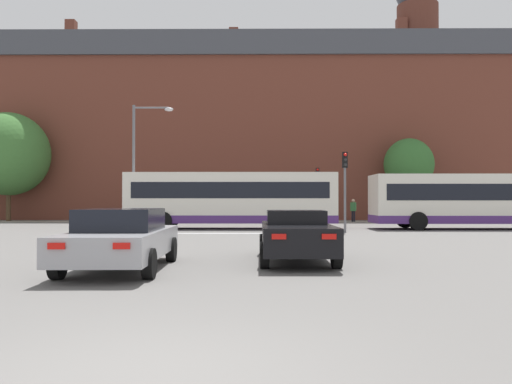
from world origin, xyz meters
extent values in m
plane|color=#605E5B|center=(0.00, 0.00, 0.00)|extent=(400.00, 400.00, 0.00)
cube|color=silver|center=(0.00, 19.83, 0.00)|extent=(8.79, 0.30, 0.01)
cube|color=gray|center=(0.00, 33.36, 0.01)|extent=(69.76, 2.50, 0.01)
cube|color=brown|center=(-1.33, 42.65, 6.85)|extent=(46.62, 12.35, 13.69)
cube|color=#42444C|center=(-1.33, 42.65, 14.73)|extent=(47.55, 12.84, 2.07)
cube|color=brown|center=(-16.60, 41.77, 17.13)|extent=(0.90, 0.90, 2.72)
cube|color=brown|center=(-1.45, 44.02, 17.13)|extent=(0.90, 0.90, 2.72)
cube|color=brown|center=(14.25, 41.49, 17.13)|extent=(0.90, 0.90, 2.72)
cylinder|color=#5B2D22|center=(16.11, 42.65, 17.96)|extent=(3.81, 3.81, 4.39)
cube|color=#9E9EA3|center=(-2.16, 7.15, 0.62)|extent=(2.07, 4.88, 0.60)
cube|color=black|center=(-2.16, 7.10, 1.17)|extent=(1.73, 2.21, 0.50)
cylinder|color=black|center=(-3.13, 8.62, 0.32)|extent=(0.24, 0.65, 0.64)
cylinder|color=black|center=(-1.26, 8.67, 0.32)|extent=(0.24, 0.65, 0.64)
cylinder|color=black|center=(-3.06, 5.63, 0.32)|extent=(0.24, 0.65, 0.64)
cylinder|color=black|center=(-1.19, 5.67, 0.32)|extent=(0.24, 0.65, 0.64)
cube|color=red|center=(-2.70, 4.70, 0.77)|extent=(0.32, 0.06, 0.12)
cube|color=red|center=(-1.50, 4.73, 0.77)|extent=(0.32, 0.06, 0.12)
cube|color=black|center=(2.05, 8.71, 0.65)|extent=(1.80, 4.52, 0.67)
cube|color=black|center=(2.05, 8.82, 1.17)|extent=(1.54, 1.36, 0.36)
cylinder|color=black|center=(1.19, 10.10, 0.32)|extent=(0.22, 0.64, 0.64)
cylinder|color=black|center=(2.90, 10.11, 0.32)|extent=(0.22, 0.64, 0.64)
cylinder|color=black|center=(1.20, 7.31, 0.32)|extent=(0.22, 0.64, 0.64)
cylinder|color=black|center=(2.91, 7.31, 0.32)|extent=(0.22, 0.64, 0.64)
cube|color=red|center=(1.50, 6.43, 0.82)|extent=(0.32, 0.05, 0.12)
cube|color=red|center=(2.61, 6.44, 0.82)|extent=(0.32, 0.05, 0.12)
cube|color=silver|center=(-0.54, 24.00, 1.77)|extent=(11.88, 2.46, 2.83)
cube|color=#4C2870|center=(-0.54, 24.00, 0.57)|extent=(11.90, 2.48, 0.44)
cube|color=black|center=(-0.54, 24.00, 2.18)|extent=(10.93, 2.49, 0.90)
cylinder|color=black|center=(3.14, 25.18, 0.50)|extent=(1.00, 0.28, 1.00)
cylinder|color=black|center=(3.14, 22.82, 0.50)|extent=(1.00, 0.28, 1.00)
cylinder|color=black|center=(-4.22, 25.18, 0.50)|extent=(1.00, 0.28, 1.00)
cylinder|color=black|center=(-4.22, 22.82, 0.50)|extent=(1.00, 0.28, 1.00)
cube|color=silver|center=(13.15, 23.65, 1.71)|extent=(11.32, 2.56, 2.72)
cube|color=#4C2870|center=(13.15, 23.65, 0.57)|extent=(11.34, 2.58, 0.44)
cube|color=black|center=(13.15, 23.65, 2.07)|extent=(10.42, 2.59, 0.90)
cylinder|color=black|center=(9.64, 24.88, 0.50)|extent=(1.00, 0.28, 1.00)
cylinder|color=black|center=(9.64, 22.42, 0.50)|extent=(1.00, 0.28, 1.00)
cylinder|color=slate|center=(5.43, 32.87, 1.63)|extent=(0.12, 0.12, 3.27)
cube|color=black|center=(5.43, 32.87, 3.67)|extent=(0.26, 0.20, 0.80)
sphere|color=red|center=(5.43, 32.74, 3.92)|extent=(0.17, 0.17, 0.17)
sphere|color=black|center=(5.43, 32.74, 3.67)|extent=(0.17, 0.17, 0.17)
sphere|color=black|center=(5.43, 32.74, 3.41)|extent=(0.17, 0.17, 0.17)
cylinder|color=slate|center=(5.37, 20.50, 1.63)|extent=(0.12, 0.12, 3.26)
cube|color=black|center=(5.37, 20.50, 3.66)|extent=(0.26, 0.20, 0.80)
sphere|color=red|center=(5.37, 20.37, 3.91)|extent=(0.17, 0.17, 0.17)
sphere|color=black|center=(5.37, 20.37, 3.66)|extent=(0.17, 0.17, 0.17)
sphere|color=black|center=(5.37, 20.37, 3.40)|extent=(0.17, 0.17, 0.17)
cylinder|color=slate|center=(-6.17, 24.00, 3.56)|extent=(0.16, 0.16, 7.11)
cylinder|color=slate|center=(-5.15, 24.00, 6.96)|extent=(2.03, 0.10, 0.10)
ellipsoid|color=#B2B2B7|center=(-4.14, 24.00, 6.86)|extent=(0.50, 0.36, 0.22)
cylinder|color=black|center=(-8.99, 33.27, 0.38)|extent=(0.13, 0.13, 0.77)
cylinder|color=black|center=(-9.16, 33.28, 0.38)|extent=(0.13, 0.13, 0.77)
cube|color=olive|center=(-9.07, 33.28, 1.07)|extent=(0.41, 0.24, 0.61)
sphere|color=tan|center=(-9.07, 33.28, 1.49)|extent=(0.23, 0.23, 0.23)
cylinder|color=black|center=(8.20, 32.95, 0.41)|extent=(0.13, 0.13, 0.82)
cylinder|color=black|center=(8.08, 33.07, 0.41)|extent=(0.13, 0.13, 0.82)
cube|color=#336B38|center=(8.14, 33.01, 1.15)|extent=(0.44, 0.43, 0.65)
sphere|color=tan|center=(8.14, 33.01, 1.60)|extent=(0.25, 0.25, 0.25)
cylinder|color=#4C3823|center=(12.77, 34.47, 1.41)|extent=(0.36, 0.36, 2.82)
ellipsoid|color=#33662D|center=(12.77, 34.47, 4.46)|extent=(3.84, 3.84, 4.04)
cylinder|color=#4C3823|center=(-18.77, 34.68, 1.32)|extent=(0.36, 0.36, 2.64)
ellipsoid|color=#3D7033|center=(-18.77, 34.68, 5.30)|extent=(6.26, 6.26, 6.57)
camera|label=1|loc=(1.08, -4.56, 1.62)|focal=35.00mm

